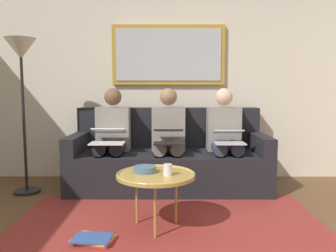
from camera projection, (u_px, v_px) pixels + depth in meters
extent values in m
cube|color=beige|center=(168.00, 76.00, 4.32)|extent=(6.00, 0.12, 2.60)
cube|color=maroon|center=(168.00, 230.00, 2.72)|extent=(2.60, 1.80, 0.01)
cube|color=black|center=(168.00, 169.00, 3.89)|extent=(2.20, 0.90, 0.42)
cube|color=black|center=(168.00, 127.00, 4.19)|extent=(2.20, 0.20, 0.48)
cube|color=black|center=(259.00, 143.00, 3.86)|extent=(0.14, 0.90, 0.20)
cube|color=black|center=(78.00, 143.00, 3.86)|extent=(0.14, 0.90, 0.20)
cube|color=#B7892D|center=(168.00, 55.00, 4.21)|extent=(1.39, 0.04, 0.73)
cube|color=#B2B7BC|center=(168.00, 55.00, 4.18)|extent=(1.29, 0.01, 0.63)
cylinder|color=tan|center=(155.00, 176.00, 2.72)|extent=(0.64, 0.64, 0.03)
torus|color=tan|center=(155.00, 174.00, 2.72)|extent=(0.64, 0.64, 0.02)
cylinder|color=#B28E42|center=(154.00, 211.00, 2.56)|extent=(0.02, 0.02, 0.42)
cylinder|color=#B28E42|center=(176.00, 199.00, 2.84)|extent=(0.02, 0.02, 0.42)
cylinder|color=#B28E42|center=(136.00, 199.00, 2.84)|extent=(0.02, 0.02, 0.42)
cylinder|color=silver|center=(167.00, 170.00, 2.67)|extent=(0.07, 0.07, 0.09)
cylinder|color=slate|center=(144.00, 169.00, 2.78)|extent=(0.19, 0.19, 0.05)
cube|color=gray|center=(223.00, 129.00, 3.94)|extent=(0.38, 0.22, 0.50)
sphere|color=beige|center=(224.00, 97.00, 3.90)|extent=(0.20, 0.20, 0.20)
cylinder|color=#384256|center=(234.00, 147.00, 3.75)|extent=(0.14, 0.42, 0.14)
cylinder|color=#384256|center=(218.00, 147.00, 3.75)|extent=(0.14, 0.42, 0.14)
cylinder|color=#384256|center=(237.00, 177.00, 3.57)|extent=(0.11, 0.11, 0.42)
cylinder|color=#384256|center=(220.00, 177.00, 3.57)|extent=(0.11, 0.11, 0.42)
cube|color=silver|center=(229.00, 143.00, 3.53)|extent=(0.32, 0.21, 0.01)
cube|color=silver|center=(227.00, 132.00, 3.65)|extent=(0.32, 0.20, 0.06)
cube|color=#A5C6EA|center=(227.00, 131.00, 3.65)|extent=(0.28, 0.18, 0.05)
cube|color=gray|center=(168.00, 129.00, 3.94)|extent=(0.38, 0.22, 0.50)
sphere|color=#997051|center=(168.00, 97.00, 3.90)|extent=(0.20, 0.20, 0.20)
cylinder|color=gray|center=(176.00, 147.00, 3.75)|extent=(0.14, 0.42, 0.14)
cylinder|color=gray|center=(160.00, 147.00, 3.75)|extent=(0.14, 0.42, 0.14)
cylinder|color=gray|center=(177.00, 177.00, 3.57)|extent=(0.11, 0.11, 0.42)
cylinder|color=gray|center=(159.00, 177.00, 3.57)|extent=(0.11, 0.11, 0.42)
cube|color=black|center=(168.00, 143.00, 3.54)|extent=(0.31, 0.23, 0.01)
cube|color=black|center=(168.00, 130.00, 3.66)|extent=(0.31, 0.23, 0.05)
cube|color=#A5C6EA|center=(168.00, 130.00, 3.65)|extent=(0.28, 0.20, 0.04)
cube|color=gray|center=(113.00, 129.00, 3.94)|extent=(0.38, 0.22, 0.50)
sphere|color=brown|center=(112.00, 97.00, 3.90)|extent=(0.20, 0.20, 0.20)
cylinder|color=#232328|center=(118.00, 147.00, 3.75)|extent=(0.14, 0.42, 0.14)
cylinder|color=#232328|center=(102.00, 147.00, 3.75)|extent=(0.14, 0.42, 0.14)
cylinder|color=#232328|center=(116.00, 177.00, 3.57)|extent=(0.11, 0.11, 0.42)
cylinder|color=#232328|center=(99.00, 177.00, 3.57)|extent=(0.11, 0.11, 0.42)
cube|color=white|center=(107.00, 143.00, 3.54)|extent=(0.36, 0.23, 0.01)
cube|color=white|center=(109.00, 131.00, 3.67)|extent=(0.36, 0.22, 0.08)
cube|color=#A5C6EA|center=(109.00, 130.00, 3.67)|extent=(0.32, 0.19, 0.06)
cube|color=red|center=(94.00, 241.00, 2.50)|extent=(0.32, 0.26, 0.01)
cube|color=white|center=(93.00, 239.00, 2.51)|extent=(0.32, 0.26, 0.01)
cube|color=yellow|center=(92.00, 238.00, 2.50)|extent=(0.32, 0.27, 0.01)
cube|color=#33569E|center=(92.00, 238.00, 2.49)|extent=(0.30, 0.23, 0.01)
cylinder|color=black|center=(27.00, 191.00, 3.72)|extent=(0.28, 0.28, 0.03)
cylinder|color=black|center=(24.00, 124.00, 3.64)|extent=(0.03, 0.03, 1.50)
cone|color=beige|center=(20.00, 49.00, 3.55)|extent=(0.32, 0.32, 0.22)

